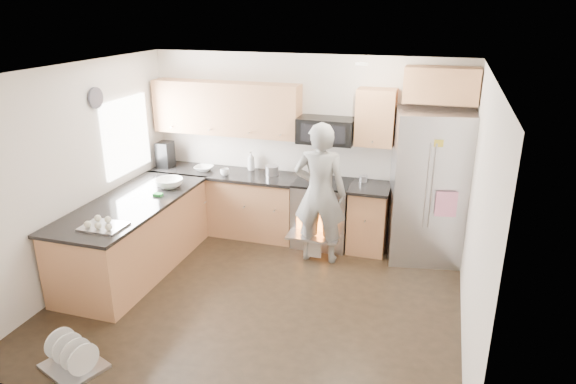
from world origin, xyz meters
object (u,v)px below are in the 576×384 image
(refrigerator, at_px, (430,187))
(stove_range, at_px, (323,198))
(dish_rack, at_px, (73,359))
(person, at_px, (320,193))

(refrigerator, bearing_deg, stove_range, 170.29)
(stove_range, relative_size, dish_rack, 2.66)
(stove_range, height_order, person, person)
(stove_range, distance_m, dish_rack, 3.73)
(refrigerator, bearing_deg, dish_rack, -142.22)
(person, bearing_deg, dish_rack, 55.99)
(person, relative_size, dish_rack, 2.77)
(refrigerator, distance_m, person, 1.44)
(stove_range, relative_size, person, 0.96)
(stove_range, height_order, refrigerator, refrigerator)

